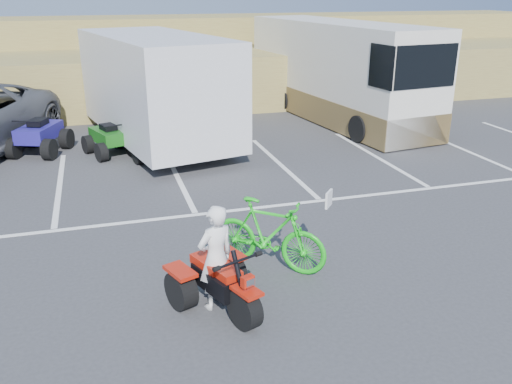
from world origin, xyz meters
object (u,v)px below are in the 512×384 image
object	(u,v)px
red_trike_atv	(223,310)
quad_atv_blue	(42,153)
rv_motorhome	(336,78)
rider	(216,257)
green_dirt_bike	(269,234)
cargo_trailer	(156,86)
quad_atv_green	(111,154)

from	to	relation	value
red_trike_atv	quad_atv_blue	size ratio (longest dim) A/B	0.91
rv_motorhome	quad_atv_blue	world-z (taller)	rv_motorhome
rider	green_dirt_bike	bearing A→B (deg)	-160.91
cargo_trailer	quad_atv_blue	world-z (taller)	cargo_trailer
cargo_trailer	quad_atv_blue	bearing A→B (deg)	170.19
quad_atv_blue	quad_atv_green	world-z (taller)	quad_atv_blue
rv_motorhome	green_dirt_bike	bearing A→B (deg)	-127.17
rider	cargo_trailer	xyz separation A→B (m)	(0.28, 8.98, 0.89)
red_trike_atv	quad_atv_green	world-z (taller)	red_trike_atv
rv_motorhome	quad_atv_green	size ratio (longest dim) A/B	6.32
quad_atv_green	cargo_trailer	bearing A→B (deg)	9.17
rv_motorhome	quad_atv_blue	xyz separation A→B (m)	(-9.54, -1.79, -1.38)
green_dirt_bike	cargo_trailer	distance (m)	8.20
rv_motorhome	red_trike_atv	bearing A→B (deg)	-128.79
rider	cargo_trailer	world-z (taller)	cargo_trailer
rider	rv_motorhome	distance (m)	12.52
red_trike_atv	quad_atv_blue	xyz separation A→B (m)	(-3.00, 8.97, 0.00)
rider	quad_atv_green	xyz separation A→B (m)	(-1.14, 8.19, -0.77)
cargo_trailer	quad_atv_blue	distance (m)	3.63
green_dirt_bike	quad_atv_green	world-z (taller)	green_dirt_bike
cargo_trailer	rv_motorhome	world-z (taller)	rv_motorhome
red_trike_atv	quad_atv_green	size ratio (longest dim) A/B	1.04
rider	rv_motorhome	xyz separation A→B (m)	(6.60, 10.62, 0.61)
red_trike_atv	quad_atv_blue	bearing A→B (deg)	87.39
green_dirt_bike	quad_atv_blue	size ratio (longest dim) A/B	1.19
rider	cargo_trailer	size ratio (longest dim) A/B	0.22
cargo_trailer	green_dirt_bike	bearing A→B (deg)	-97.06
cargo_trailer	red_trike_atv	bearing A→B (deg)	-103.92
cargo_trailer	quad_atv_green	xyz separation A→B (m)	(-1.42, -0.80, -1.66)
quad_atv_green	green_dirt_bike	bearing A→B (deg)	-93.45
rider	quad_atv_green	distance (m)	8.30
red_trike_atv	rv_motorhome	xyz separation A→B (m)	(6.54, 10.76, 1.38)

